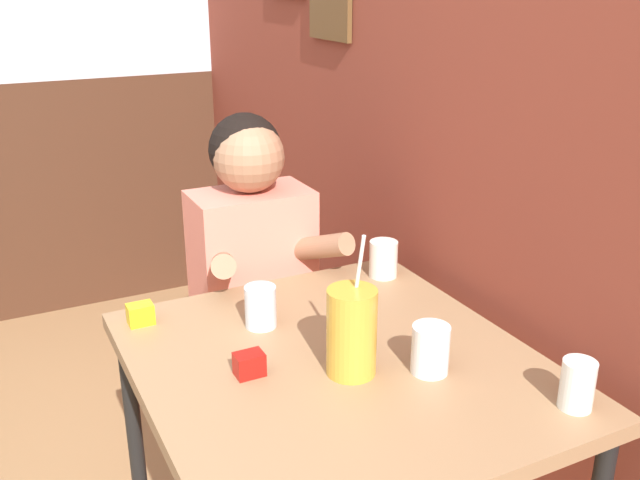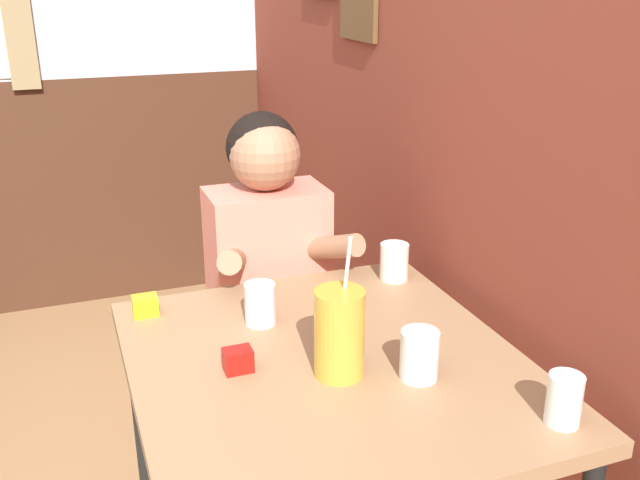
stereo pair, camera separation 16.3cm
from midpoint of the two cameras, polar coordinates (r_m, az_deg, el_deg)
The scene contains 10 objects.
brick_wall_right at distance 2.39m, azimuth -0.14°, elevation 15.82°, with size 0.08×4.57×2.70m.
main_table at distance 1.60m, azimuth -1.64°, elevation -11.98°, with size 0.82×0.91×0.77m.
person_seated at distance 2.15m, azimuth -7.48°, elevation -5.00°, with size 0.42×0.40×1.19m.
cocktail_pitcher at distance 1.47m, azimuth -0.66°, elevation -7.43°, with size 0.10×0.10×0.31m.
glass_near_pitcher at distance 1.50m, azimuth 5.72°, elevation -8.77°, with size 0.08×0.08×0.11m.
glass_center at distance 1.44m, azimuth 16.84°, elevation -11.11°, with size 0.07×0.07×0.10m.
glass_far_side at distance 1.94m, azimuth 2.70°, elevation -1.57°, with size 0.08×0.08×0.10m.
glass_by_brick at distance 1.69m, azimuth -7.57°, elevation -5.37°, with size 0.07×0.07×0.10m.
condiment_ketchup at distance 1.51m, azimuth -8.82°, elevation -9.88°, with size 0.06×0.04×0.05m.
condiment_mustard at distance 1.77m, azimuth -16.78°, elevation -5.76°, with size 0.06×0.04×0.05m.
Camera 1 is at (0.15, -0.81, 1.56)m, focal length 40.00 mm.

